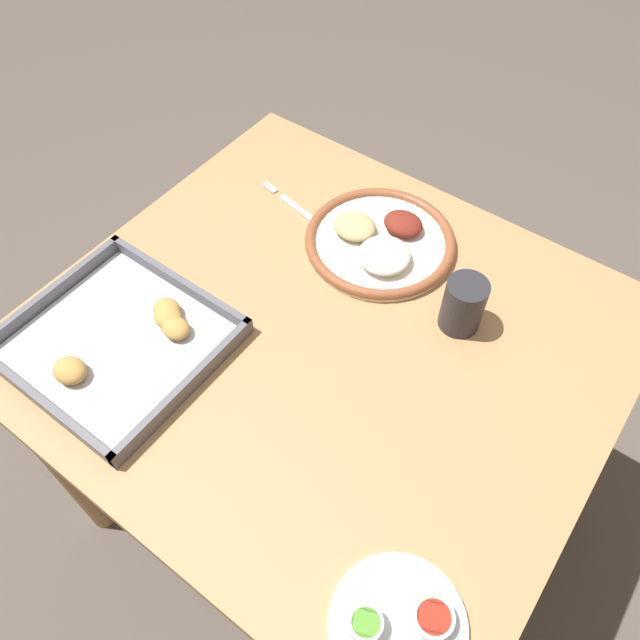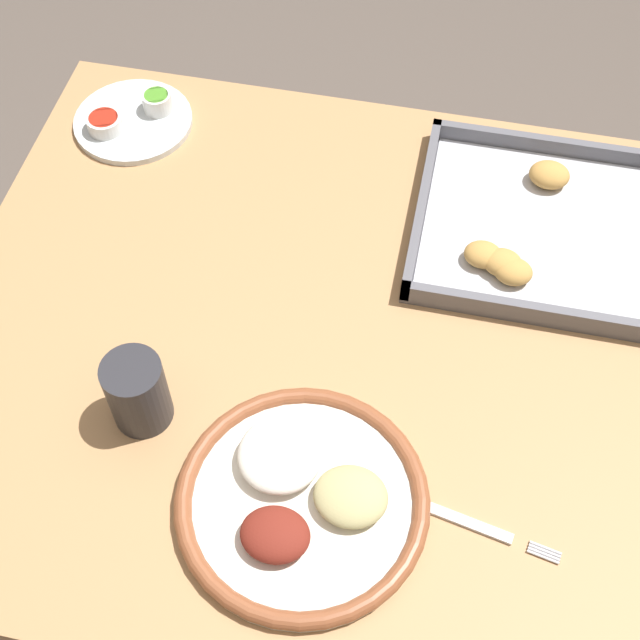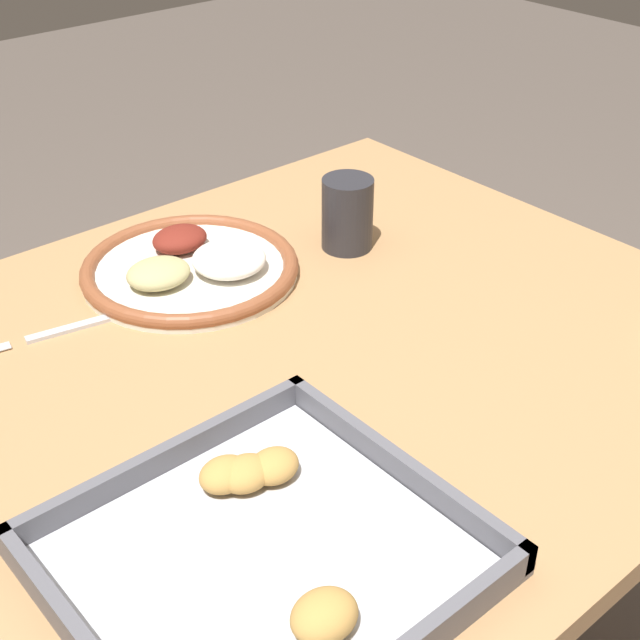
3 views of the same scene
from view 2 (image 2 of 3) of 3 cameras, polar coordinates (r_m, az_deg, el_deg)
The scene contains 7 objects.
ground_plane at distance 1.76m, azimuth -0.39°, elevation -13.86°, with size 8.00×8.00×0.00m, color #564C44.
dining_table at distance 1.22m, azimuth -0.54°, elevation -3.93°, with size 0.93×0.85×0.72m.
dinner_plate at distance 0.99m, azimuth -1.19°, elevation -11.31°, with size 0.28×0.28×0.05m.
fork at distance 1.01m, azimuth 9.08°, elevation -12.55°, with size 0.20×0.05×0.00m.
saucer_plate at distance 1.37m, azimuth -11.94°, elevation 12.49°, with size 0.17×0.17×0.04m.
baking_tray at distance 1.23m, azimuth 13.52°, elevation 5.72°, with size 0.33×0.31×0.04m.
drinking_cup at distance 1.03m, azimuth -11.61°, elevation -4.55°, with size 0.07×0.07×0.10m.
Camera 2 is at (0.14, -0.60, 1.65)m, focal length 50.00 mm.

